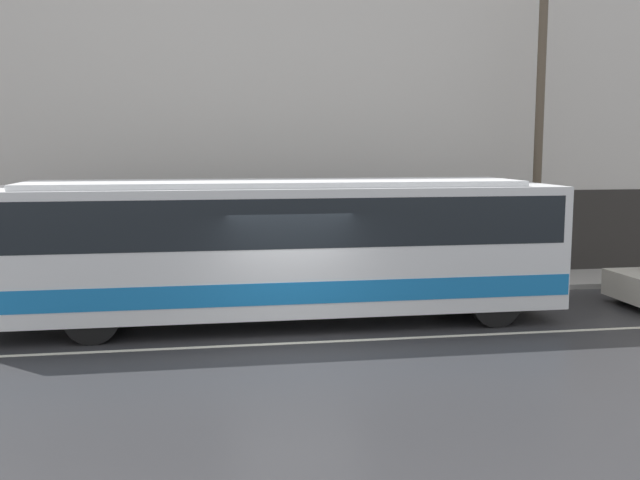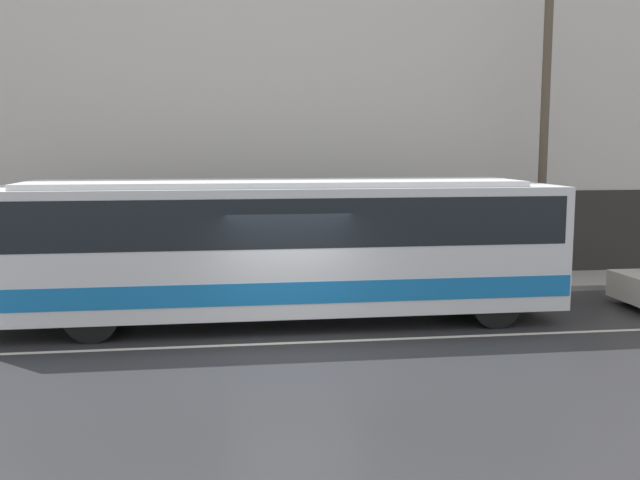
% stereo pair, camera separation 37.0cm
% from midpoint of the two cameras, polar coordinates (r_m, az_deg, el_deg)
% --- Properties ---
extents(ground_plane, '(60.00, 60.00, 0.00)m').
position_cam_midpoint_polar(ground_plane, '(14.11, -2.86, -8.25)').
color(ground_plane, '#2D2D30').
extents(sidewalk, '(60.00, 2.27, 0.14)m').
position_cam_midpoint_polar(sidewalk, '(19.06, -4.63, -3.90)').
color(sidewalk, '#A09E99').
rests_on(sidewalk, ground_plane).
extents(building_facade, '(60.00, 0.35, 10.19)m').
position_cam_midpoint_polar(building_facade, '(19.99, -5.09, 10.56)').
color(building_facade, silver).
rests_on(building_facade, ground_plane).
extents(lane_stripe, '(54.00, 0.14, 0.01)m').
position_cam_midpoint_polar(lane_stripe, '(14.11, -2.86, -8.24)').
color(lane_stripe, beige).
rests_on(lane_stripe, ground_plane).
extents(transit_bus, '(12.32, 2.62, 3.10)m').
position_cam_midpoint_polar(transit_bus, '(15.45, -4.10, -0.25)').
color(transit_bus, white).
rests_on(transit_bus, ground_plane).
extents(utility_pole_near, '(0.23, 0.23, 8.88)m').
position_cam_midpoint_polar(utility_pole_near, '(20.37, 16.65, 9.30)').
color(utility_pole_near, brown).
rests_on(utility_pole_near, sidewalk).
extents(pedestrian_waiting, '(0.36, 0.36, 1.69)m').
position_cam_midpoint_polar(pedestrian_waiting, '(19.24, -18.45, -1.56)').
color(pedestrian_waiting, maroon).
rests_on(pedestrian_waiting, sidewalk).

